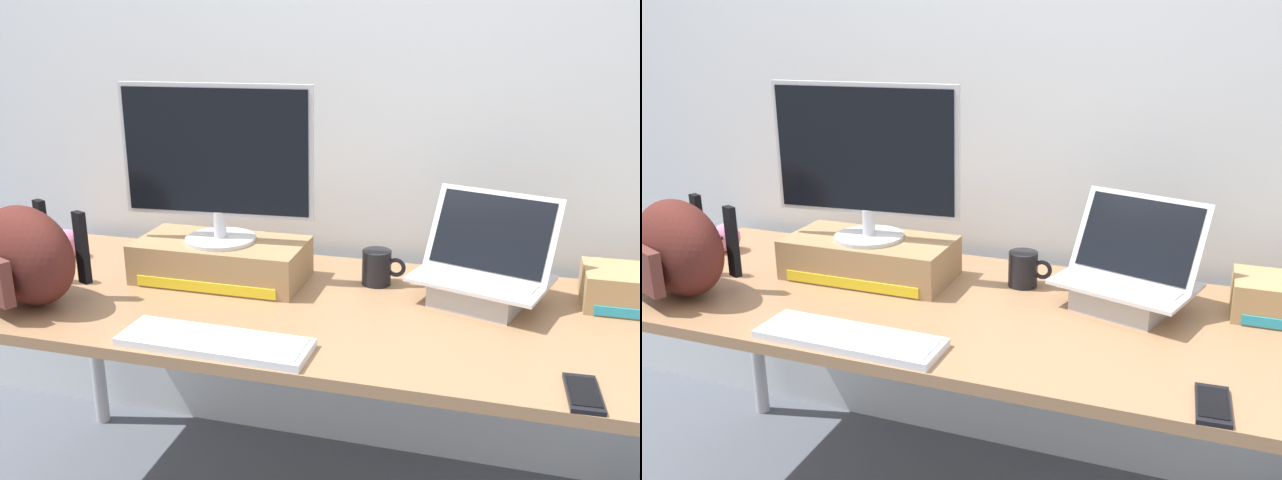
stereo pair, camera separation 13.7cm
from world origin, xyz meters
TOP-DOWN VIEW (x-y plane):
  - back_wall at (0.00, 0.48)m, footprint 7.00×0.10m
  - desk at (0.00, 0.00)m, footprint 2.00×0.76m
  - toner_box_yellow at (-0.33, 0.10)m, footprint 0.49×0.24m
  - desktop_monitor at (-0.33, 0.10)m, footprint 0.55×0.20m
  - open_laptop at (0.41, 0.13)m, footprint 0.40×0.33m
  - external_keyboard at (-0.17, -0.30)m, footprint 0.46×0.15m
  - messenger_backpack at (-0.75, -0.19)m, footprint 0.40×0.31m
  - coffee_mug at (0.12, 0.18)m, footprint 0.13×0.08m
  - cell_phone at (0.64, -0.31)m, footprint 0.07×0.15m
  - plush_toy at (-0.88, 0.14)m, footprint 0.09×0.09m

SIDE VIEW (x-z plane):
  - desk at x=0.00m, z-range 0.30..1.02m
  - cell_phone at x=0.64m, z-range 0.72..0.73m
  - external_keyboard at x=-0.17m, z-range 0.72..0.74m
  - plush_toy at x=-0.88m, z-range 0.72..0.81m
  - coffee_mug at x=0.12m, z-range 0.72..0.82m
  - toner_box_yellow at x=-0.33m, z-range 0.72..0.84m
  - open_laptop at x=0.41m, z-range 0.64..0.93m
  - messenger_backpack at x=-0.75m, z-range 0.72..0.98m
  - desktop_monitor at x=-0.33m, z-range 0.85..1.29m
  - back_wall at x=0.00m, z-range 0.00..2.60m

